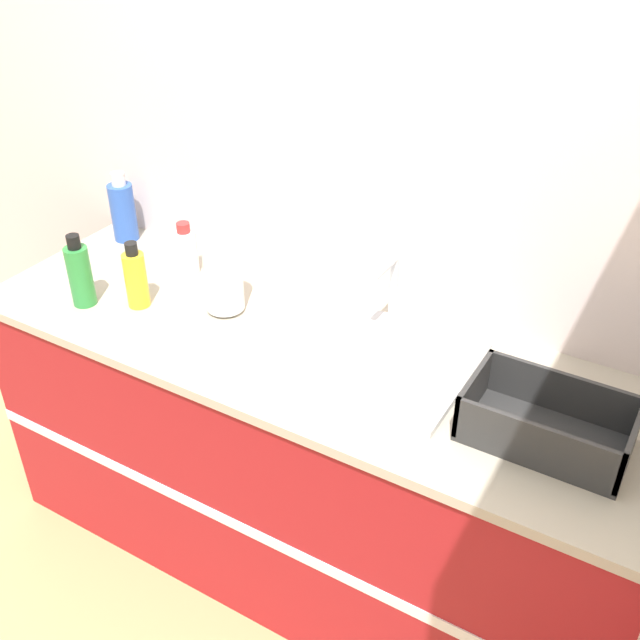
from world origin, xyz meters
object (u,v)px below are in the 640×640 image
(bottle_blue, at_px, (123,210))
(bottle_white_spray, at_px, (186,251))
(sink, at_px, (362,351))
(bottle_yellow, at_px, (136,278))
(paper_towel_roll, at_px, (223,276))
(bottle_green, at_px, (80,274))
(dish_rack, at_px, (547,425))

(bottle_blue, distance_m, bottle_white_spray, 0.35)
(sink, height_order, bottle_blue, bottle_blue)
(sink, bearing_deg, bottle_yellow, -171.22)
(sink, relative_size, paper_towel_roll, 2.57)
(bottle_blue, bearing_deg, paper_towel_roll, -19.19)
(bottle_blue, height_order, bottle_green, bottle_blue)
(bottle_blue, xyz_separation_m, bottle_yellow, (0.34, -0.31, -0.02))
(sink, height_order, dish_rack, sink)
(paper_towel_roll, bearing_deg, sink, -0.06)
(dish_rack, xyz_separation_m, bottle_white_spray, (-1.24, 0.21, 0.03))
(sink, bearing_deg, paper_towel_roll, 179.94)
(sink, height_order, bottle_green, same)
(bottle_white_spray, bearing_deg, paper_towel_roll, -26.70)
(paper_towel_roll, relative_size, bottle_white_spray, 1.32)
(sink, xyz_separation_m, bottle_yellow, (-0.71, -0.11, 0.08))
(bottle_green, height_order, bottle_yellow, bottle_green)
(dish_rack, distance_m, bottle_yellow, 1.24)
(sink, xyz_separation_m, bottle_blue, (-1.05, 0.20, 0.09))
(sink, bearing_deg, bottle_white_spray, 170.05)
(bottle_white_spray, relative_size, bottle_green, 0.77)
(paper_towel_roll, relative_size, bottle_blue, 0.94)
(bottle_green, relative_size, bottle_yellow, 1.09)
(bottle_blue, xyz_separation_m, bottle_green, (0.19, -0.39, -0.01))
(bottle_blue, relative_size, bottle_white_spray, 1.40)
(dish_rack, height_order, bottle_blue, bottle_blue)
(bottle_white_spray, bearing_deg, bottle_blue, 166.77)
(bottle_white_spray, height_order, bottle_green, bottle_green)
(bottle_blue, height_order, bottle_yellow, bottle_blue)
(sink, height_order, bottle_white_spray, sink)
(dish_rack, bearing_deg, sink, 171.41)
(bottle_green, xyz_separation_m, bottle_yellow, (0.15, 0.08, -0.01))
(bottle_white_spray, distance_m, bottle_green, 0.35)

